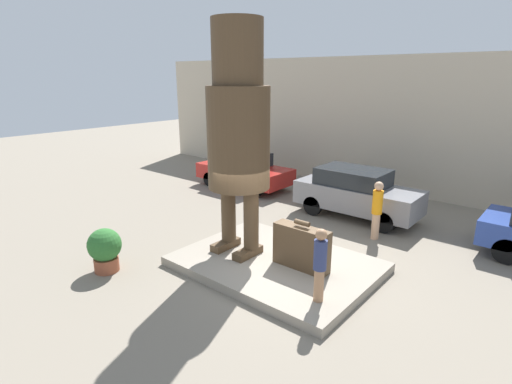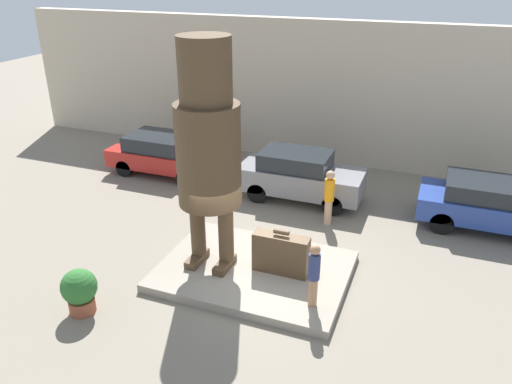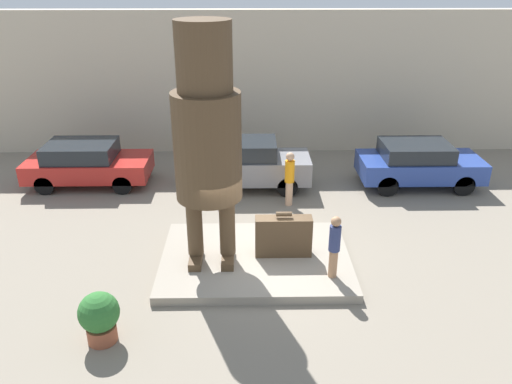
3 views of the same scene
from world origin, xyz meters
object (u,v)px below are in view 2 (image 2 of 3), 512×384
object	(u,v)px
parked_car_red	(163,153)
planter_pot	(80,290)
statue_figure	(208,140)
worker_hivis	(329,195)
giant_suitcase	(281,254)
parked_car_grey	(300,175)
tourist	(314,273)
parked_car_blue	(488,203)

from	to	relation	value
parked_car_red	planter_pot	size ratio (longest dim) A/B	3.73
statue_figure	worker_hivis	xyz separation A→B (m)	(2.23, 3.59, -2.64)
statue_figure	giant_suitcase	world-z (taller)	statue_figure
parked_car_grey	planter_pot	bearing A→B (deg)	-111.11
parked_car_red	planter_pot	bearing A→B (deg)	-72.41
statue_figure	parked_car_grey	size ratio (longest dim) A/B	1.39
parked_car_red	planter_pot	xyz separation A→B (m)	(2.56, -8.06, -0.19)
parked_car_red	planter_pot	world-z (taller)	parked_car_red
planter_pot	worker_hivis	xyz separation A→B (m)	(4.31, 6.28, 0.37)
tourist	parked_car_blue	world-z (taller)	tourist
parked_car_red	parked_car_grey	distance (m)	5.53
statue_figure	parked_car_blue	size ratio (longest dim) A/B	1.41
planter_pot	parked_car_red	bearing A→B (deg)	107.59
planter_pot	worker_hivis	bearing A→B (deg)	55.54
parked_car_blue	worker_hivis	distance (m)	4.78
giant_suitcase	worker_hivis	xyz separation A→B (m)	(0.42, 3.37, 0.22)
parked_car_blue	planter_pot	bearing A→B (deg)	-138.81
parked_car_grey	parked_car_blue	size ratio (longest dim) A/B	1.01
parked_car_blue	giant_suitcase	bearing A→B (deg)	-135.72
worker_hivis	statue_figure	bearing A→B (deg)	-121.80
tourist	parked_car_grey	size ratio (longest dim) A/B	0.38
worker_hivis	giant_suitcase	bearing A→B (deg)	-97.08
giant_suitcase	tourist	size ratio (longest dim) A/B	0.90
parked_car_grey	parked_car_blue	xyz separation A→B (m)	(5.89, 0.07, -0.06)
planter_pot	worker_hivis	size ratio (longest dim) A/B	0.63
parked_car_blue	planter_pot	size ratio (longest dim) A/B	3.67
giant_suitcase	worker_hivis	bearing A→B (deg)	82.92
giant_suitcase	parked_car_blue	world-z (taller)	parked_car_blue
parked_car_blue	statue_figure	bearing A→B (deg)	-143.24
statue_figure	planter_pot	bearing A→B (deg)	-127.76
giant_suitcase	parked_car_red	bearing A→B (deg)	141.36
giant_suitcase	worker_hivis	world-z (taller)	worker_hivis
tourist	parked_car_red	xyz separation A→B (m)	(-7.56, 6.17, -0.30)
giant_suitcase	parked_car_blue	distance (m)	6.93
giant_suitcase	parked_car_red	distance (m)	8.25
tourist	giant_suitcase	bearing A→B (deg)	137.62
statue_figure	tourist	world-z (taller)	statue_figure
parked_car_red	parked_car_blue	bearing A→B (deg)	-1.57
statue_figure	worker_hivis	world-z (taller)	statue_figure
tourist	parked_car_grey	distance (m)	6.13
parked_car_blue	worker_hivis	xyz separation A→B (m)	(-4.54, -1.47, 0.14)
parked_car_red	parked_car_blue	distance (m)	11.41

